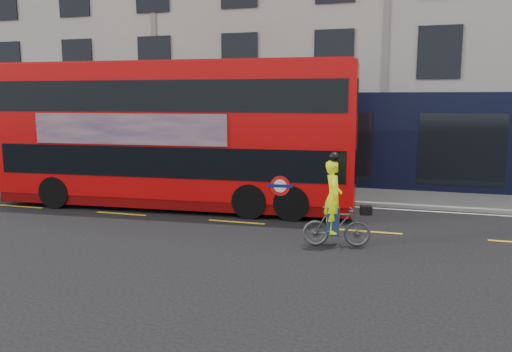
% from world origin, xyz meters
% --- Properties ---
extents(ground, '(120.00, 120.00, 0.00)m').
position_xyz_m(ground, '(0.00, 0.00, 0.00)').
color(ground, black).
rests_on(ground, ground).
extents(pavement, '(60.00, 3.00, 0.12)m').
position_xyz_m(pavement, '(0.00, 6.50, 0.06)').
color(pavement, slate).
rests_on(pavement, ground).
extents(kerb, '(60.00, 0.12, 0.13)m').
position_xyz_m(kerb, '(0.00, 5.00, 0.07)').
color(kerb, gray).
rests_on(kerb, ground).
extents(building_terrace, '(50.00, 10.07, 15.00)m').
position_xyz_m(building_terrace, '(0.00, 12.94, 7.49)').
color(building_terrace, '#A4A29A').
rests_on(building_terrace, ground).
extents(road_edge_line, '(58.00, 0.10, 0.01)m').
position_xyz_m(road_edge_line, '(0.00, 4.70, 0.00)').
color(road_edge_line, silver).
rests_on(road_edge_line, ground).
extents(lane_dashes, '(58.00, 0.12, 0.01)m').
position_xyz_m(lane_dashes, '(0.00, 1.50, 0.00)').
color(lane_dashes, gold).
rests_on(lane_dashes, ground).
extents(bus, '(12.44, 3.56, 4.96)m').
position_xyz_m(bus, '(-6.67, 3.15, 2.54)').
color(bus, '#B90708').
rests_on(bus, ground).
extents(cyclist, '(1.79, 0.83, 2.44)m').
position_xyz_m(cyclist, '(-0.78, -0.18, 0.83)').
color(cyclist, '#4B4D51').
rests_on(cyclist, ground).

